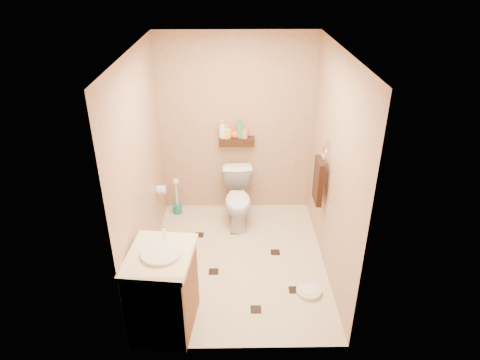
{
  "coord_description": "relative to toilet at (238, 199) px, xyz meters",
  "views": [
    {
      "loc": [
        -0.03,
        -3.98,
        3.18
      ],
      "look_at": [
        0.03,
        0.25,
        0.94
      ],
      "focal_mm": 32.0,
      "sensor_mm": 36.0,
      "label": 1
    }
  ],
  "objects": [
    {
      "name": "bottle_c",
      "position": [
        -0.04,
        0.34,
        0.79
      ],
      "size": [
        0.14,
        0.14,
        0.14
      ],
      "primitive_type": "imported",
      "rotation": [
        0.0,
        0.0,
        2.87
      ],
      "color": "#E54C1B",
      "rests_on": "wall_shelf"
    },
    {
      "name": "ground",
      "position": [
        -0.01,
        -0.83,
        -0.35
      ],
      "size": [
        2.5,
        2.5,
        0.0
      ],
      "primitive_type": "plane",
      "color": "beige",
      "rests_on": "ground"
    },
    {
      "name": "bathroom_scale",
      "position": [
        0.73,
        -1.38,
        -0.33
      ],
      "size": [
        0.28,
        0.28,
        0.05
      ],
      "rotation": [
        0.0,
        0.0,
        -0.07
      ],
      "color": "silver",
      "rests_on": "ground"
    },
    {
      "name": "towel_ring",
      "position": [
        0.9,
        -0.58,
        0.59
      ],
      "size": [
        0.12,
        0.3,
        0.76
      ],
      "color": "silver",
      "rests_on": "wall_right"
    },
    {
      "name": "floor_accents",
      "position": [
        0.06,
        -0.87,
        -0.35
      ],
      "size": [
        1.19,
        1.48,
        0.01
      ],
      "color": "black",
      "rests_on": "ground"
    },
    {
      "name": "toilet_brush",
      "position": [
        -0.83,
        0.23,
        -0.16
      ],
      "size": [
        0.12,
        0.12,
        0.54
      ],
      "color": "#1B6E68",
      "rests_on": "ground"
    },
    {
      "name": "wall_left",
      "position": [
        -1.01,
        -0.83,
        0.85
      ],
      "size": [
        0.04,
        2.5,
        2.4
      ],
      "primitive_type": "cube",
      "color": "tan",
      "rests_on": "ground"
    },
    {
      "name": "wall_front",
      "position": [
        -0.01,
        -2.08,
        0.85
      ],
      "size": [
        2.0,
        0.04,
        2.4
      ],
      "primitive_type": "cube",
      "color": "tan",
      "rests_on": "ground"
    },
    {
      "name": "bottle_b",
      "position": [
        -0.14,
        0.34,
        0.81
      ],
      "size": [
        0.12,
        0.12,
        0.18
      ],
      "primitive_type": "imported",
      "rotation": [
        0.0,
        0.0,
        3.91
      ],
      "color": "yellow",
      "rests_on": "wall_shelf"
    },
    {
      "name": "vanity",
      "position": [
        -0.71,
        -1.78,
        0.08
      ],
      "size": [
        0.64,
        0.75,
        0.97
      ],
      "rotation": [
        0.0,
        0.0,
        -0.11
      ],
      "color": "brown",
      "rests_on": "ground"
    },
    {
      "name": "bottle_e",
      "position": [
        0.09,
        0.34,
        0.8
      ],
      "size": [
        0.09,
        0.09,
        0.17
      ],
      "primitive_type": "imported",
      "rotation": [
        0.0,
        0.0,
        4.47
      ],
      "color": "#EB7A4E",
      "rests_on": "wall_shelf"
    },
    {
      "name": "wall_back",
      "position": [
        -0.01,
        0.42,
        0.85
      ],
      "size": [
        2.0,
        0.04,
        2.4
      ],
      "primitive_type": "cube",
      "color": "tan",
      "rests_on": "ground"
    },
    {
      "name": "wall_shelf",
      "position": [
        -0.01,
        0.34,
        0.67
      ],
      "size": [
        0.46,
        0.14,
        0.1
      ],
      "primitive_type": "cube",
      "color": "#381A0F",
      "rests_on": "wall_back"
    },
    {
      "name": "ceiling",
      "position": [
        -0.01,
        -0.83,
        2.05
      ],
      "size": [
        2.0,
        2.5,
        0.02
      ],
      "primitive_type": "cube",
      "color": "white",
      "rests_on": "wall_back"
    },
    {
      "name": "bottle_d",
      "position": [
        0.03,
        0.34,
        0.85
      ],
      "size": [
        0.1,
        0.1,
        0.26
      ],
      "primitive_type": "imported",
      "rotation": [
        0.0,
        0.0,
        4.7
      ],
      "color": "green",
      "rests_on": "wall_shelf"
    },
    {
      "name": "bottle_a",
      "position": [
        -0.2,
        0.34,
        0.84
      ],
      "size": [
        0.13,
        0.13,
        0.24
      ],
      "primitive_type": "imported",
      "rotation": [
        0.0,
        0.0,
        5.5
      ],
      "color": "white",
      "rests_on": "wall_shelf"
    },
    {
      "name": "wall_right",
      "position": [
        0.99,
        -0.83,
        0.85
      ],
      "size": [
        0.04,
        2.5,
        2.4
      ],
      "primitive_type": "cube",
      "color": "tan",
      "rests_on": "ground"
    },
    {
      "name": "toilet",
      "position": [
        0.0,
        0.0,
        0.0
      ],
      "size": [
        0.41,
        0.7,
        0.7
      ],
      "primitive_type": "imported",
      "rotation": [
        0.0,
        0.0,
        0.03
      ],
      "color": "white",
      "rests_on": "ground"
    },
    {
      "name": "toilet_paper",
      "position": [
        -0.95,
        -0.18,
        0.25
      ],
      "size": [
        0.12,
        0.11,
        0.12
      ],
      "color": "silver",
      "rests_on": "wall_left"
    }
  ]
}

